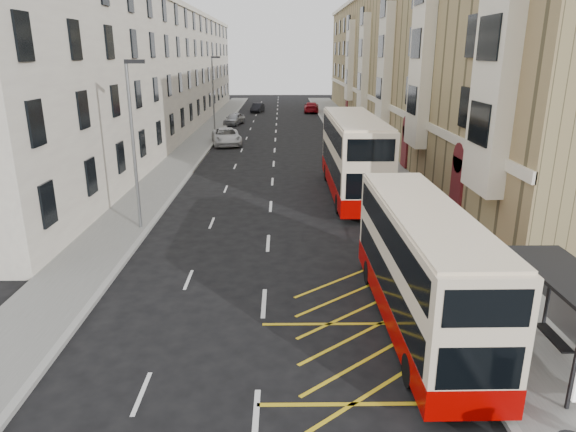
{
  "coord_description": "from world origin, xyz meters",
  "views": [
    {
      "loc": [
        0.65,
        -12.29,
        8.38
      ],
      "look_at": [
        0.89,
        7.0,
        2.27
      ],
      "focal_mm": 32.0,
      "sensor_mm": 36.0,
      "label": 1
    }
  ],
  "objects_px": {
    "street_lamp_far": "(214,92)",
    "white_van": "(226,137)",
    "car_silver": "(234,119)",
    "double_decker_front": "(421,267)",
    "car_red": "(311,107)",
    "double_decker_rear": "(353,156)",
    "pedestrian_far": "(461,253)",
    "street_lamp_near": "(134,137)",
    "car_dark": "(258,108)"
  },
  "relations": [
    {
      "from": "pedestrian_far",
      "to": "white_van",
      "type": "height_order",
      "value": "pedestrian_far"
    },
    {
      "from": "white_van",
      "to": "pedestrian_far",
      "type": "bearing_deg",
      "value": -78.5
    },
    {
      "from": "double_decker_front",
      "to": "car_red",
      "type": "relative_size",
      "value": 1.89
    },
    {
      "from": "double_decker_front",
      "to": "car_red",
      "type": "bearing_deg",
      "value": 89.47
    },
    {
      "from": "pedestrian_far",
      "to": "car_red",
      "type": "bearing_deg",
      "value": -52.19
    },
    {
      "from": "street_lamp_far",
      "to": "white_van",
      "type": "distance_m",
      "value": 6.45
    },
    {
      "from": "street_lamp_far",
      "to": "double_decker_front",
      "type": "xyz_separation_m",
      "value": [
        11.34,
        -39.57,
        -2.62
      ]
    },
    {
      "from": "street_lamp_far",
      "to": "car_silver",
      "type": "distance_m",
      "value": 10.54
    },
    {
      "from": "car_red",
      "to": "pedestrian_far",
      "type": "bearing_deg",
      "value": 95.6
    },
    {
      "from": "street_lamp_near",
      "to": "car_red",
      "type": "distance_m",
      "value": 54.8
    },
    {
      "from": "car_silver",
      "to": "car_dark",
      "type": "distance_m",
      "value": 14.26
    },
    {
      "from": "white_van",
      "to": "car_red",
      "type": "relative_size",
      "value": 1.07
    },
    {
      "from": "double_decker_rear",
      "to": "white_van",
      "type": "relative_size",
      "value": 2.16
    },
    {
      "from": "double_decker_front",
      "to": "car_red",
      "type": "distance_m",
      "value": 63.03
    },
    {
      "from": "street_lamp_far",
      "to": "pedestrian_far",
      "type": "xyz_separation_m",
      "value": [
        14.03,
        -35.59,
        -3.73
      ]
    },
    {
      "from": "pedestrian_far",
      "to": "white_van",
      "type": "bearing_deg",
      "value": -32.77
    },
    {
      "from": "street_lamp_far",
      "to": "pedestrian_far",
      "type": "height_order",
      "value": "street_lamp_far"
    },
    {
      "from": "pedestrian_far",
      "to": "car_red",
      "type": "relative_size",
      "value": 0.29
    },
    {
      "from": "car_silver",
      "to": "white_van",
      "type": "bearing_deg",
      "value": -73.43
    },
    {
      "from": "street_lamp_near",
      "to": "double_decker_rear",
      "type": "bearing_deg",
      "value": 29.55
    },
    {
      "from": "street_lamp_far",
      "to": "car_red",
      "type": "bearing_deg",
      "value": 63.96
    },
    {
      "from": "car_dark",
      "to": "car_red",
      "type": "height_order",
      "value": "car_red"
    },
    {
      "from": "street_lamp_near",
      "to": "car_silver",
      "type": "height_order",
      "value": "street_lamp_near"
    },
    {
      "from": "car_dark",
      "to": "street_lamp_near",
      "type": "bearing_deg",
      "value": -83.64
    },
    {
      "from": "double_decker_rear",
      "to": "double_decker_front",
      "type": "bearing_deg",
      "value": -90.03
    },
    {
      "from": "car_dark",
      "to": "car_red",
      "type": "distance_m",
      "value": 8.06
    },
    {
      "from": "street_lamp_far",
      "to": "white_van",
      "type": "xyz_separation_m",
      "value": [
        1.68,
        -4.89,
        -3.85
      ]
    },
    {
      "from": "street_lamp_near",
      "to": "double_decker_front",
      "type": "xyz_separation_m",
      "value": [
        11.34,
        -9.57,
        -2.62
      ]
    },
    {
      "from": "double_decker_front",
      "to": "white_van",
      "type": "height_order",
      "value": "double_decker_front"
    },
    {
      "from": "street_lamp_near",
      "to": "car_dark",
      "type": "xyz_separation_m",
      "value": [
        3.41,
        53.8,
        -3.97
      ]
    },
    {
      "from": "street_lamp_near",
      "to": "pedestrian_far",
      "type": "bearing_deg",
      "value": -21.71
    },
    {
      "from": "street_lamp_near",
      "to": "car_red",
      "type": "height_order",
      "value": "street_lamp_near"
    },
    {
      "from": "double_decker_front",
      "to": "pedestrian_far",
      "type": "relative_size",
      "value": 6.54
    },
    {
      "from": "double_decker_rear",
      "to": "car_red",
      "type": "height_order",
      "value": "double_decker_rear"
    },
    {
      "from": "double_decker_front",
      "to": "car_silver",
      "type": "relative_size",
      "value": 2.33
    },
    {
      "from": "street_lamp_far",
      "to": "pedestrian_far",
      "type": "bearing_deg",
      "value": -68.48
    },
    {
      "from": "pedestrian_far",
      "to": "double_decker_rear",
      "type": "bearing_deg",
      "value": -42.1
    },
    {
      "from": "white_van",
      "to": "car_silver",
      "type": "distance_m",
      "value": 14.62
    },
    {
      "from": "pedestrian_far",
      "to": "street_lamp_near",
      "type": "bearing_deg",
      "value": 13.6
    },
    {
      "from": "double_decker_front",
      "to": "car_red",
      "type": "height_order",
      "value": "double_decker_front"
    },
    {
      "from": "pedestrian_far",
      "to": "street_lamp_far",
      "type": "bearing_deg",
      "value": -33.17
    },
    {
      "from": "double_decker_rear",
      "to": "pedestrian_far",
      "type": "relative_size",
      "value": 7.97
    },
    {
      "from": "white_van",
      "to": "street_lamp_far",
      "type": "bearing_deg",
      "value": 98.53
    },
    {
      "from": "street_lamp_near",
      "to": "white_van",
      "type": "xyz_separation_m",
      "value": [
        1.68,
        25.11,
        -3.85
      ]
    },
    {
      "from": "double_decker_front",
      "to": "car_dark",
      "type": "distance_m",
      "value": 63.88
    },
    {
      "from": "double_decker_rear",
      "to": "white_van",
      "type": "xyz_separation_m",
      "value": [
        -9.67,
        18.67,
        -1.68
      ]
    },
    {
      "from": "street_lamp_far",
      "to": "double_decker_rear",
      "type": "distance_m",
      "value": 26.25
    },
    {
      "from": "street_lamp_far",
      "to": "car_red",
      "type": "distance_m",
      "value": 26.38
    },
    {
      "from": "street_lamp_far",
      "to": "car_red",
      "type": "xyz_separation_m",
      "value": [
        11.45,
        23.45,
        -3.87
      ]
    },
    {
      "from": "street_lamp_far",
      "to": "car_dark",
      "type": "bearing_deg",
      "value": 81.85
    }
  ]
}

